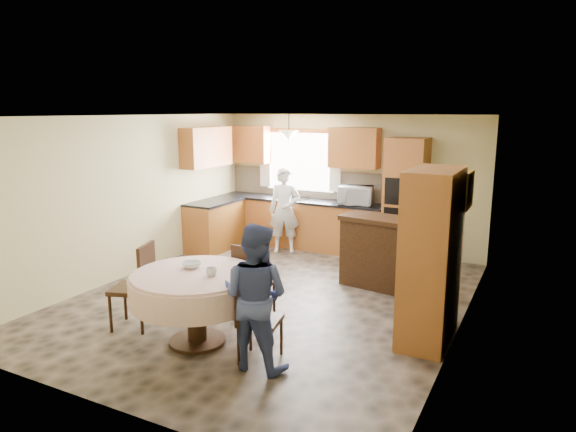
% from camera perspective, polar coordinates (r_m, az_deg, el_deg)
% --- Properties ---
extents(floor, '(5.00, 6.00, 0.01)m').
position_cam_1_polar(floor, '(7.25, -1.90, -9.10)').
color(floor, brown).
rests_on(floor, ground).
extents(ceiling, '(5.00, 6.00, 0.01)m').
position_cam_1_polar(ceiling, '(6.78, -2.04, 11.05)').
color(ceiling, white).
rests_on(ceiling, wall_back).
extents(wall_back, '(5.00, 0.02, 2.50)m').
position_cam_1_polar(wall_back, '(9.61, 6.78, 3.69)').
color(wall_back, '#C5BA7E').
rests_on(wall_back, floor).
extents(wall_front, '(5.00, 0.02, 2.50)m').
position_cam_1_polar(wall_front, '(4.61, -20.52, -5.80)').
color(wall_front, '#C5BA7E').
rests_on(wall_front, floor).
extents(wall_left, '(0.02, 6.00, 2.50)m').
position_cam_1_polar(wall_left, '(8.40, -17.06, 2.10)').
color(wall_left, '#C5BA7E').
rests_on(wall_left, floor).
extents(wall_right, '(0.02, 6.00, 2.50)m').
position_cam_1_polar(wall_right, '(6.12, 18.94, -1.45)').
color(wall_right, '#C5BA7E').
rests_on(wall_right, floor).
extents(window, '(1.40, 0.03, 1.10)m').
position_cam_1_polar(window, '(9.94, 1.35, 6.07)').
color(window, white).
rests_on(window, wall_back).
extents(curtain_left, '(0.22, 0.02, 1.15)m').
position_cam_1_polar(curtain_left, '(10.24, -2.57, 6.50)').
color(curtain_left, white).
rests_on(curtain_left, wall_back).
extents(curtain_right, '(0.22, 0.02, 1.15)m').
position_cam_1_polar(curtain_right, '(9.58, 5.28, 6.11)').
color(curtain_right, white).
rests_on(curtain_right, wall_back).
extents(base_cab_back, '(3.30, 0.60, 0.88)m').
position_cam_1_polar(base_cab_back, '(9.81, 1.40, -0.88)').
color(base_cab_back, '#C06933').
rests_on(base_cab_back, floor).
extents(counter_back, '(3.30, 0.64, 0.04)m').
position_cam_1_polar(counter_back, '(9.72, 1.41, 1.77)').
color(counter_back, black).
rests_on(counter_back, base_cab_back).
extents(base_cab_left, '(0.60, 1.20, 0.88)m').
position_cam_1_polar(base_cab_left, '(9.72, -8.12, -1.11)').
color(base_cab_left, '#C06933').
rests_on(base_cab_left, floor).
extents(counter_left, '(0.64, 1.20, 0.04)m').
position_cam_1_polar(counter_left, '(9.63, -8.20, 1.56)').
color(counter_left, black).
rests_on(counter_left, base_cab_left).
extents(backsplash, '(3.30, 0.02, 0.55)m').
position_cam_1_polar(backsplash, '(9.93, 2.15, 3.62)').
color(backsplash, tan).
rests_on(backsplash, wall_back).
extents(wall_cab_left, '(0.85, 0.33, 0.72)m').
position_cam_1_polar(wall_cab_left, '(10.29, -4.32, 7.96)').
color(wall_cab_left, '#C06430').
rests_on(wall_cab_left, wall_back).
extents(wall_cab_right, '(0.90, 0.33, 0.72)m').
position_cam_1_polar(wall_cab_right, '(9.33, 7.39, 7.52)').
color(wall_cab_right, '#C06430').
rests_on(wall_cab_right, wall_back).
extents(wall_cab_side, '(0.33, 1.20, 0.72)m').
position_cam_1_polar(wall_cab_side, '(9.59, -9.04, 7.58)').
color(wall_cab_side, '#C06430').
rests_on(wall_cab_side, wall_left).
extents(oven_tower, '(0.66, 0.62, 2.12)m').
position_cam_1_polar(oven_tower, '(9.01, 12.93, 1.72)').
color(oven_tower, '#C06933').
rests_on(oven_tower, floor).
extents(oven_upper, '(0.56, 0.01, 0.45)m').
position_cam_1_polar(oven_upper, '(8.67, 12.46, 2.64)').
color(oven_upper, black).
rests_on(oven_upper, oven_tower).
extents(oven_lower, '(0.56, 0.01, 0.45)m').
position_cam_1_polar(oven_lower, '(8.76, 12.32, -0.59)').
color(oven_lower, black).
rests_on(oven_lower, oven_tower).
extents(pendant, '(0.36, 0.36, 0.18)m').
position_cam_1_polar(pendant, '(9.47, 0.09, 8.95)').
color(pendant, beige).
rests_on(pendant, ceiling).
extents(sideboard, '(1.46, 0.78, 0.99)m').
position_cam_1_polar(sideboard, '(7.64, 11.03, -4.34)').
color(sideboard, '#37200F').
rests_on(sideboard, floor).
extents(space_heater, '(0.45, 0.34, 0.57)m').
position_cam_1_polar(space_heater, '(6.63, 14.58, -8.93)').
color(space_heater, black).
rests_on(space_heater, floor).
extents(cupboard, '(0.51, 1.03, 1.96)m').
position_cam_1_polar(cupboard, '(5.92, 15.62, -4.39)').
color(cupboard, '#C06933').
rests_on(cupboard, floor).
extents(dining_table, '(1.44, 1.44, 0.82)m').
position_cam_1_polar(dining_table, '(5.81, -10.23, -7.92)').
color(dining_table, '#37200F').
rests_on(dining_table, floor).
extents(chair_left, '(0.57, 0.57, 1.04)m').
position_cam_1_polar(chair_left, '(6.40, -16.31, -7.03)').
color(chair_left, '#37200F').
rests_on(chair_left, floor).
extents(chair_back, '(0.42, 0.42, 0.98)m').
position_cam_1_polar(chair_back, '(6.38, -4.13, -6.93)').
color(chair_back, '#37200F').
rests_on(chair_back, floor).
extents(chair_right, '(0.48, 0.48, 0.94)m').
position_cam_1_polar(chair_right, '(5.42, -3.90, -10.61)').
color(chair_right, '#37200F').
rests_on(chair_right, floor).
extents(framed_picture, '(0.06, 0.54, 0.45)m').
position_cam_1_polar(framed_picture, '(6.44, 19.41, 2.74)').
color(framed_picture, gold).
rests_on(framed_picture, wall_right).
extents(microwave, '(0.66, 0.51, 0.33)m').
position_cam_1_polar(microwave, '(9.22, 7.53, 2.29)').
color(microwave, silver).
rests_on(microwave, counter_back).
extents(person_sink, '(0.67, 0.57, 1.56)m').
position_cam_1_polar(person_sink, '(9.38, -0.38, 0.65)').
color(person_sink, silver).
rests_on(person_sink, floor).
extents(person_dining, '(0.74, 0.58, 1.50)m').
position_cam_1_polar(person_dining, '(5.19, -3.66, -8.92)').
color(person_dining, navy).
rests_on(person_dining, floor).
extents(bowl_sideboard, '(0.21, 0.21, 0.05)m').
position_cam_1_polar(bowl_sideboard, '(7.57, 9.66, -0.37)').
color(bowl_sideboard, '#B2B2B2').
rests_on(bowl_sideboard, sideboard).
extents(bottle_sideboard, '(0.13, 0.13, 0.28)m').
position_cam_1_polar(bottle_sideboard, '(7.41, 13.60, 0.10)').
color(bottle_sideboard, silver).
rests_on(bottle_sideboard, sideboard).
extents(cup_table, '(0.16, 0.16, 0.09)m').
position_cam_1_polar(cup_table, '(5.60, -8.51, -6.17)').
color(cup_table, '#B2B2B2').
rests_on(cup_table, dining_table).
extents(bowl_table, '(0.27, 0.27, 0.07)m').
position_cam_1_polar(bowl_table, '(5.93, -10.69, -5.37)').
color(bowl_table, '#B2B2B2').
rests_on(bowl_table, dining_table).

